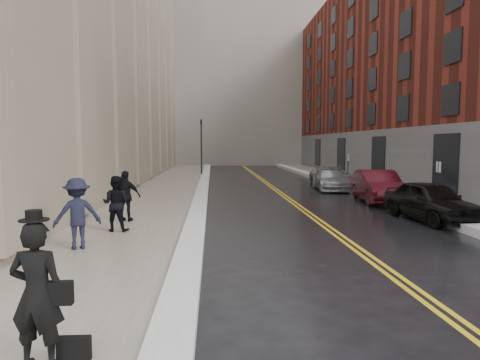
{
  "coord_description": "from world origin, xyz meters",
  "views": [
    {
      "loc": [
        -1.58,
        -9.35,
        2.98
      ],
      "look_at": [
        -0.54,
        6.82,
        1.6
      ],
      "focal_mm": 32.0,
      "sensor_mm": 36.0,
      "label": 1
    }
  ],
  "objects": [
    {
      "name": "car_black",
      "position": [
        6.8,
        6.47,
        0.77
      ],
      "size": [
        2.32,
        4.72,
        1.55
      ],
      "primitive_type": "imported",
      "rotation": [
        0.0,
        0.0,
        0.11
      ],
      "color": "black",
      "rests_on": "ground"
    },
    {
      "name": "lane_stripe_b",
      "position": [
        2.62,
        16.0,
        0.0
      ],
      "size": [
        0.12,
        64.0,
        0.01
      ],
      "primitive_type": "cube",
      "color": "gold",
      "rests_on": "ground"
    },
    {
      "name": "sidewalk_left",
      "position": [
        -4.5,
        16.0,
        0.07
      ],
      "size": [
        4.0,
        64.0,
        0.15
      ],
      "primitive_type": "cube",
      "color": "gray",
      "rests_on": "ground"
    },
    {
      "name": "ground",
      "position": [
        0.0,
        0.0,
        0.0
      ],
      "size": [
        160.0,
        160.0,
        0.0
      ],
      "primitive_type": "plane",
      "color": "black",
      "rests_on": "ground"
    },
    {
      "name": "car_silver_near",
      "position": [
        5.96,
        17.59,
        0.66
      ],
      "size": [
        2.2,
        4.67,
        1.32
      ],
      "primitive_type": "imported",
      "rotation": [
        0.0,
        0.0,
        -0.08
      ],
      "color": "#96999D",
      "rests_on": "ground"
    },
    {
      "name": "snow_ridge_right",
      "position": [
        7.15,
        16.0,
        0.15
      ],
      "size": [
        0.85,
        60.8,
        0.3
      ],
      "primitive_type": "cube",
      "color": "white",
      "rests_on": "ground"
    },
    {
      "name": "tower_far_right",
      "position": [
        14.0,
        66.0,
        22.0
      ],
      "size": [
        22.0,
        18.0,
        44.0
      ],
      "primitive_type": "cube",
      "color": "slate",
      "rests_on": "ground"
    },
    {
      "name": "pedestrian_b",
      "position": [
        -5.23,
        2.27,
        1.11
      ],
      "size": [
        1.42,
        1.14,
        1.92
      ],
      "primitive_type": "imported",
      "rotation": [
        0.0,
        0.0,
        3.54
      ],
      "color": "black",
      "rests_on": "sidewalk_left"
    },
    {
      "name": "lane_stripe_a",
      "position": [
        2.38,
        16.0,
        0.0
      ],
      "size": [
        0.12,
        64.0,
        0.01
      ],
      "primitive_type": "cube",
      "color": "gold",
      "rests_on": "ground"
    },
    {
      "name": "car_silver_far",
      "position": [
        6.8,
        20.13,
        0.68
      ],
      "size": [
        2.32,
        4.89,
        1.35
      ],
      "primitive_type": "imported",
      "rotation": [
        0.0,
        0.0,
        0.02
      ],
      "color": "#9A9CA1",
      "rests_on": "ground"
    },
    {
      "name": "parking_sign_near",
      "position": [
        7.9,
        8.0,
        1.36
      ],
      "size": [
        0.06,
        0.35,
        2.23
      ],
      "color": "black",
      "rests_on": "ground"
    },
    {
      "name": "pedestrian_c",
      "position": [
        -4.74,
        6.31,
        1.08
      ],
      "size": [
        1.15,
        0.64,
        1.85
      ],
      "primitive_type": "imported",
      "rotation": [
        0.0,
        0.0,
        2.96
      ],
      "color": "black",
      "rests_on": "sidewalk_left"
    },
    {
      "name": "building_right",
      "position": [
        17.5,
        23.0,
        9.0
      ],
      "size": [
        14.0,
        50.0,
        18.0
      ],
      "primitive_type": "cube",
      "color": "maroon",
      "rests_on": "ground"
    },
    {
      "name": "sidewalk_right",
      "position": [
        9.0,
        16.0,
        0.07
      ],
      "size": [
        3.0,
        64.0,
        0.15
      ],
      "primitive_type": "cube",
      "color": "gray",
      "rests_on": "ground"
    },
    {
      "name": "snow_ridge_left",
      "position": [
        -2.2,
        16.0,
        0.13
      ],
      "size": [
        0.7,
        60.8,
        0.26
      ],
      "primitive_type": "cube",
      "color": "white",
      "rests_on": "ground"
    },
    {
      "name": "traffic_signal",
      "position": [
        -2.6,
        30.0,
        3.08
      ],
      "size": [
        0.18,
        0.15,
        5.2
      ],
      "color": "black",
      "rests_on": "ground"
    },
    {
      "name": "pedestrian_a",
      "position": [
        -4.72,
        4.59,
        1.05
      ],
      "size": [
        0.97,
        0.81,
        1.8
      ],
      "primitive_type": "imported",
      "rotation": [
        0.0,
        0.0,
        2.99
      ],
      "color": "black",
      "rests_on": "sidewalk_left"
    },
    {
      "name": "parking_sign_far",
      "position": [
        7.9,
        20.0,
        1.36
      ],
      "size": [
        0.06,
        0.35,
        2.23
      ],
      "color": "black",
      "rests_on": "ground"
    },
    {
      "name": "car_maroon",
      "position": [
        6.8,
        11.77,
        0.82
      ],
      "size": [
        2.24,
        5.12,
        1.64
      ],
      "primitive_type": "imported",
      "rotation": [
        0.0,
        0.0,
        -0.11
      ],
      "color": "#3F0B12",
      "rests_on": "ground"
    },
    {
      "name": "pedestrian_main",
      "position": [
        -3.8,
        -3.96,
        1.09
      ],
      "size": [
        0.72,
        0.5,
        1.88
      ],
      "primitive_type": "imported",
      "rotation": [
        0.0,
        0.0,
        3.07
      ],
      "color": "black",
      "rests_on": "sidewalk_left"
    }
  ]
}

